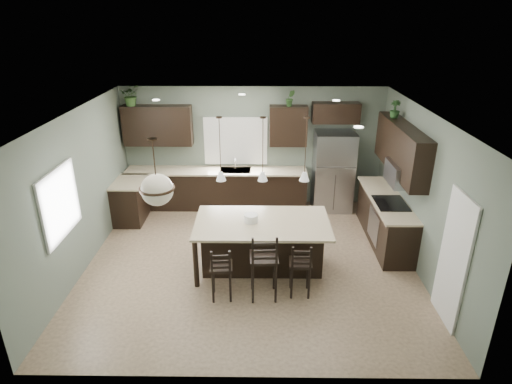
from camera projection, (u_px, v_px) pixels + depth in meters
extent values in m
plane|color=#9E8466|center=(250.00, 261.00, 8.02)|extent=(6.00, 6.00, 0.00)
cube|color=white|center=(453.00, 260.00, 6.16)|extent=(0.04, 0.82, 2.04)
cube|color=white|center=(236.00, 141.00, 9.94)|extent=(1.35, 0.02, 1.00)
cube|color=white|center=(59.00, 203.00, 6.71)|extent=(0.02, 1.10, 1.00)
cube|color=black|center=(130.00, 202.00, 9.44)|extent=(0.60, 0.90, 0.90)
cube|color=beige|center=(129.00, 182.00, 9.26)|extent=(0.66, 0.96, 0.04)
cube|color=black|center=(217.00, 189.00, 10.11)|extent=(4.20, 0.60, 0.90)
cube|color=beige|center=(216.00, 171.00, 9.91)|extent=(4.20, 0.66, 0.04)
cube|color=gray|center=(235.00, 170.00, 9.90)|extent=(0.70, 0.45, 0.01)
cylinder|color=silver|center=(235.00, 165.00, 9.81)|extent=(0.02, 0.02, 0.28)
cube|color=black|center=(158.00, 126.00, 9.66)|extent=(1.55, 0.34, 0.90)
cube|color=black|center=(288.00, 126.00, 9.63)|extent=(0.85, 0.34, 0.90)
cube|color=black|center=(336.00, 113.00, 9.50)|extent=(1.05, 0.34, 0.45)
cube|color=black|center=(385.00, 220.00, 8.62)|extent=(0.60, 2.35, 0.90)
cube|color=beige|center=(387.00, 199.00, 8.44)|extent=(0.66, 2.35, 0.04)
cube|color=black|center=(391.00, 203.00, 8.18)|extent=(0.58, 0.75, 0.02)
cube|color=gray|center=(373.00, 226.00, 8.37)|extent=(0.01, 0.72, 0.60)
cube|color=black|center=(401.00, 149.00, 8.04)|extent=(0.34, 2.35, 0.90)
cube|color=gray|center=(400.00, 174.00, 7.94)|extent=(0.40, 0.75, 0.40)
cube|color=#9799A0|center=(333.00, 171.00, 9.86)|extent=(0.90, 0.74, 1.85)
cube|color=black|center=(262.00, 245.00, 7.68)|extent=(2.37, 1.35, 0.92)
cylinder|color=white|center=(251.00, 218.00, 7.47)|extent=(0.24, 0.24, 0.14)
cube|color=black|center=(221.00, 272.00, 6.84)|extent=(0.38, 0.38, 0.96)
cube|color=black|center=(264.00, 265.00, 6.82)|extent=(0.47, 0.47, 1.20)
cube|color=black|center=(300.00, 268.00, 6.93)|extent=(0.37, 0.37, 0.98)
imported|color=#325525|center=(131.00, 95.00, 9.37)|extent=(0.50, 0.46, 0.47)
imported|color=#2C5224|center=(290.00, 98.00, 9.35)|extent=(0.21, 0.17, 0.36)
imported|color=#22471F|center=(395.00, 109.00, 8.33)|extent=(0.25, 0.25, 0.34)
plane|color=slate|center=(253.00, 147.00, 10.01)|extent=(6.00, 0.00, 6.00)
plane|color=slate|center=(244.00, 286.00, 4.94)|extent=(6.00, 0.00, 6.00)
plane|color=slate|center=(80.00, 192.00, 7.51)|extent=(0.00, 5.50, 5.50)
plane|color=slate|center=(422.00, 194.00, 7.44)|extent=(0.00, 5.50, 5.50)
plane|color=white|center=(250.00, 114.00, 6.93)|extent=(6.00, 6.00, 0.00)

